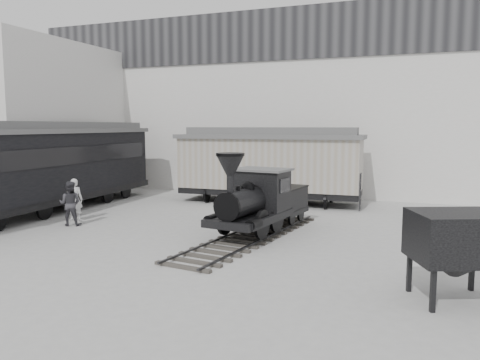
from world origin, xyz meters
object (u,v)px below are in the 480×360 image
at_px(passenger_coach, 47,166).
at_px(visitor_a, 75,200).
at_px(locomotive, 258,205).
at_px(coal_hopper, 456,244).
at_px(boxcar, 269,163).
at_px(visitor_b, 70,203).

distance_m(passenger_coach, visitor_a, 3.25).
distance_m(locomotive, coal_hopper, 8.19).
bearing_deg(coal_hopper, passenger_coach, 138.79).
bearing_deg(locomotive, coal_hopper, -28.48).
distance_m(boxcar, visitor_b, 10.63).
distance_m(boxcar, coal_hopper, 14.92).
relative_size(passenger_coach, visitor_b, 8.10).
xyz_separation_m(visitor_a, visitor_b, (0.52, -0.92, -0.00)).
height_order(locomotive, coal_hopper, locomotive).
xyz_separation_m(locomotive, boxcar, (-1.79, 7.43, 0.98)).
height_order(locomotive, boxcar, boxcar).
distance_m(boxcar, visitor_a, 10.24).
bearing_deg(visitor_b, boxcar, -145.95).
bearing_deg(passenger_coach, coal_hopper, -20.31).
height_order(locomotive, passenger_coach, passenger_coach).
height_order(boxcar, coal_hopper, boxcar).
distance_m(visitor_b, coal_hopper, 14.98).
bearing_deg(boxcar, passenger_coach, -147.52).
height_order(locomotive, visitor_b, locomotive).
bearing_deg(boxcar, visitor_a, -132.77).
xyz_separation_m(visitor_b, coal_hopper, (14.48, -3.78, 0.46)).
bearing_deg(passenger_coach, locomotive, -7.11).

